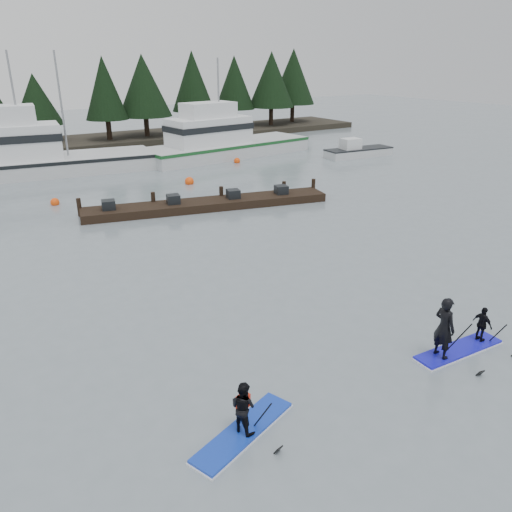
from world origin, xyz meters
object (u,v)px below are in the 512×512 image
paddleboard_solo (243,416)px  fishing_boat_medium (223,149)px  fishing_boat_large (31,165)px  floating_dock (208,204)px  paddleboard_duo (456,332)px

paddleboard_solo → fishing_boat_medium: bearing=41.9°
fishing_boat_large → floating_dock: bearing=-57.5°
fishing_boat_large → floating_dock: 16.39m
fishing_boat_large → fishing_boat_medium: (15.44, -1.39, -0.07)m
paddleboard_duo → paddleboard_solo: bearing=179.7°
fishing_boat_medium → floating_dock: 16.05m
fishing_boat_medium → paddleboard_duo: size_ratio=5.21×
fishing_boat_large → floating_dock: size_ratio=1.23×
fishing_boat_large → paddleboard_solo: fishing_boat_large is taller
paddleboard_solo → paddleboard_duo: (6.88, -0.50, 0.22)m
fishing_boat_medium → floating_dock: fishing_boat_medium is taller
fishing_boat_medium → paddleboard_solo: fishing_boat_medium is taller
fishing_boat_large → fishing_boat_medium: bearing=2.9°
floating_dock → paddleboard_duo: size_ratio=4.62×
paddleboard_duo → fishing_boat_medium: bearing=76.2°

